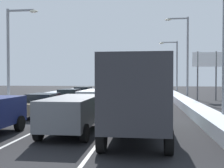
{
  "coord_description": "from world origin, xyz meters",
  "views": [
    {
      "loc": [
        3.59,
        -4.7,
        2.58
      ],
      "look_at": [
        -0.86,
        30.35,
        1.73
      ],
      "focal_mm": 44.01,
      "sensor_mm": 36.0,
      "label": 1
    }
  ],
  "objects": [
    {
      "name": "street_lamp_right_near",
      "position": [
        7.28,
        10.36,
        4.99
      ],
      "size": [
        2.66,
        0.36,
        8.36
      ],
      "color": "gray",
      "rests_on": "ground"
    },
    {
      "name": "street_lamp_left_mid",
      "position": [
        -7.24,
        16.39,
        4.87
      ],
      "size": [
        2.66,
        0.36,
        8.12
      ],
      "color": "gray",
      "rests_on": "ground"
    },
    {
      "name": "traffic_light_gantry",
      "position": [
        4.27,
        41.44,
        4.5
      ],
      "size": [
        7.54,
        0.47,
        6.2
      ],
      "color": "slate",
      "rests_on": "ground"
    },
    {
      "name": "suv_charcoal_center_lane_fourth",
      "position": [
        -0.22,
        27.06,
        1.02
      ],
      "size": [
        2.16,
        4.9,
        1.67
      ],
      "color": "#38383D",
      "rests_on": "ground"
    },
    {
      "name": "suv_maroon_center_lane_third",
      "position": [
        0.24,
        21.1,
        1.02
      ],
      "size": [
        2.16,
        4.9,
        1.67
      ],
      "color": "maroon",
      "rests_on": "ground"
    },
    {
      "name": "sedan_red_right_lane_third",
      "position": [
        3.34,
        21.39,
        0.76
      ],
      "size": [
        2.0,
        4.5,
        1.51
      ],
      "color": "maroon",
      "rests_on": "ground"
    },
    {
      "name": "box_truck_right_lane_nearest",
      "position": [
        3.19,
        6.92,
        1.9
      ],
      "size": [
        2.53,
        7.2,
        3.36
      ],
      "color": "#1E5633",
      "rests_on": "ground"
    },
    {
      "name": "lane_stripe_between_center_lane_and_left_lane",
      "position": [
        -1.7,
        20.72,
        0.0
      ],
      "size": [
        0.14,
        45.59,
        0.01
      ],
      "primitive_type": "cube",
      "color": "silver",
      "rests_on": "ground"
    },
    {
      "name": "sedan_black_left_lane_fourth",
      "position": [
        -3.64,
        26.1,
        0.76
      ],
      "size": [
        2.0,
        4.5,
        1.51
      ],
      "color": "black",
      "rests_on": "ground"
    },
    {
      "name": "street_lamp_right_far",
      "position": [
        7.47,
        35.23,
        4.66
      ],
      "size": [
        2.66,
        0.36,
        7.74
      ],
      "color": "gray",
      "rests_on": "ground"
    },
    {
      "name": "sedan_white_right_lane_fourth",
      "position": [
        3.5,
        27.87,
        0.76
      ],
      "size": [
        2.0,
        4.5,
        1.51
      ],
      "color": "silver",
      "rests_on": "ground"
    },
    {
      "name": "sedan_green_left_lane_third",
      "position": [
        -3.43,
        19.71,
        0.76
      ],
      "size": [
        2.0,
        4.5,
        1.51
      ],
      "color": "#1E5633",
      "rests_on": "ground"
    },
    {
      "name": "suv_gray_center_lane_nearest",
      "position": [
        0.19,
        7.59,
        1.02
      ],
      "size": [
        2.16,
        4.9,
        1.67
      ],
      "color": "slate",
      "rests_on": "ground"
    },
    {
      "name": "sedan_tan_left_lane_second",
      "position": [
        -3.23,
        12.87,
        0.76
      ],
      "size": [
        2.0,
        4.5,
        1.51
      ],
      "color": "#937F60",
      "rests_on": "ground"
    },
    {
      "name": "street_lamp_right_mid",
      "position": [
        7.81,
        26.94,
        5.51
      ],
      "size": [
        2.66,
        0.36,
        9.35
      ],
      "color": "gray",
      "rests_on": "ground"
    },
    {
      "name": "suv_silver_center_lane_second",
      "position": [
        0.02,
        14.83,
        1.02
      ],
      "size": [
        2.16,
        4.9,
        1.67
      ],
      "color": "#B7BABF",
      "rests_on": "ground"
    },
    {
      "name": "roadside_sign_right",
      "position": [
        10.26,
        27.11,
        4.02
      ],
      "size": [
        3.2,
        0.16,
        5.5
      ],
      "color": "#59595B",
      "rests_on": "ground"
    },
    {
      "name": "snow_bank_right_shoulder",
      "position": [
        7.0,
        20.72,
        0.32
      ],
      "size": [
        1.33,
        45.59,
        0.64
      ],
      "primitive_type": "cube",
      "color": "silver",
      "rests_on": "ground"
    },
    {
      "name": "snow_bank_left_shoulder",
      "position": [
        -7.0,
        20.72,
        0.44
      ],
      "size": [
        1.98,
        45.59,
        0.87
      ],
      "primitive_type": "cube",
      "color": "silver",
      "rests_on": "ground"
    },
    {
      "name": "ground_plane",
      "position": [
        0.0,
        16.58,
        0.0
      ],
      "size": [
        120.0,
        120.0,
        0.0
      ],
      "primitive_type": "plane",
      "color": "black"
    },
    {
      "name": "lane_stripe_between_right_lane_and_center_lane",
      "position": [
        1.7,
        20.72,
        0.0
      ],
      "size": [
        0.14,
        45.59,
        0.01
      ],
      "primitive_type": "cube",
      "color": "silver",
      "rests_on": "ground"
    },
    {
      "name": "suv_black_right_lane_second",
      "position": [
        3.45,
        15.64,
        1.02
      ],
      "size": [
        2.16,
        4.9,
        1.67
      ],
      "color": "black",
      "rests_on": "ground"
    }
  ]
}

